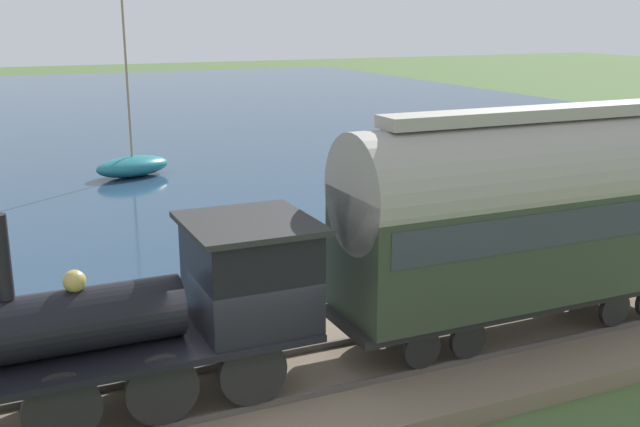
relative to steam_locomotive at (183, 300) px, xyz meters
The scene contains 6 objects.
ground_plane 2.47m from the steam_locomotive, 128.34° to the right, with size 200.00×200.00×0.00m, color #476033.
harbor_water 42.68m from the steam_locomotive, ahead, with size 80.00×80.00×0.01m.
rail_embankment 2.20m from the steam_locomotive, 90.00° to the right, with size 4.63×56.00×0.47m.
steam_locomotive is the anchor object (origin of this frame).
passenger_coach 7.08m from the steam_locomotive, 90.00° to the right, with size 2.25×8.16×4.56m.
sailboat_teal 21.01m from the steam_locomotive, ahead, with size 2.58×3.66×7.63m.
Camera 1 is at (-10.88, 3.63, 6.78)m, focal length 42.00 mm.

